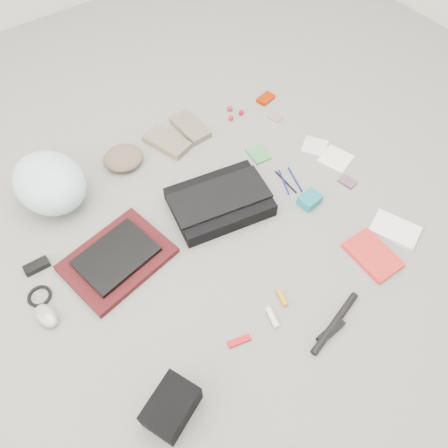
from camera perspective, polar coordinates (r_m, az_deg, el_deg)
ground_plane at (r=1.84m, az=-0.00°, el=-0.89°), size 4.00×4.00×0.00m
messenger_bag at (r=1.88m, az=-0.57°, el=2.91°), size 0.46×0.37×0.07m
bag_flap at (r=1.85m, az=-0.58°, el=3.66°), size 0.45×0.27×0.01m
laptop_sleeve at (r=1.80m, az=-13.75°, el=-4.47°), size 0.45×0.37×0.03m
laptop at (r=1.78m, az=-13.90°, el=-4.08°), size 0.33×0.26×0.02m
bike_helmet at (r=2.00m, az=-21.83°, el=5.05°), size 0.34×0.40×0.21m
beanie at (r=2.11m, az=-13.02°, el=8.40°), size 0.23×0.22×0.06m
mitten_left at (r=2.17m, az=-7.45°, el=10.58°), size 0.17×0.25×0.03m
mitten_right at (r=2.23m, az=-4.44°, el=12.48°), size 0.11×0.22×0.03m
power_brick at (r=1.88m, az=-23.26°, el=-5.08°), size 0.10×0.05×0.03m
cable_coil at (r=1.82m, az=-22.96°, el=-8.67°), size 0.09×0.09×0.01m
mouse at (r=1.76m, az=-22.18°, el=-11.03°), size 0.08×0.12×0.04m
camera_bag at (r=1.51m, az=-6.90°, el=-22.67°), size 0.21×0.18×0.11m
multitool at (r=1.61m, az=1.99°, el=-15.02°), size 0.09×0.04×0.01m
toiletry_tube_white at (r=1.65m, az=6.33°, el=-12.01°), size 0.04×0.08×0.02m
toiletry_tube_orange at (r=1.69m, az=7.57°, el=-9.47°), size 0.04×0.07×0.02m
u_lock at (r=1.66m, az=13.77°, el=-13.45°), size 0.12×0.04×0.02m
bike_pump at (r=1.68m, az=14.28°, el=-12.41°), size 0.29×0.10×0.03m
book_red at (r=1.86m, az=18.84°, el=-3.86°), size 0.15×0.22×0.02m
book_white at (r=1.96m, az=21.43°, el=-0.69°), size 0.19×0.22×0.02m
notepad at (r=2.11m, az=4.49°, el=9.11°), size 0.09×0.12×0.01m
pen_blue at (r=2.01m, az=7.83°, el=5.45°), size 0.06×0.14×0.01m
pen_black at (r=2.01m, az=8.07°, el=5.46°), size 0.02×0.15×0.01m
pen_navy at (r=2.03m, az=9.26°, el=5.79°), size 0.05×0.15×0.01m
accordion_wallet at (r=1.94m, az=11.12°, el=3.13°), size 0.10×0.08×0.04m
card_deck at (r=2.07m, az=15.82°, el=5.33°), size 0.06×0.08×0.01m
napkin_top at (r=2.19m, az=11.76°, el=9.92°), size 0.16×0.16×0.01m
napkin_bottom at (r=2.15m, az=14.41°, el=8.26°), size 0.17×0.17×0.01m
lollipop_a at (r=2.28m, az=0.90°, el=13.69°), size 0.03×0.03×0.03m
lollipop_b at (r=2.33m, az=0.78°, el=14.85°), size 0.03×0.03×0.03m
lollipop_c at (r=2.31m, az=2.26°, el=14.36°), size 0.03×0.03×0.03m
altoids_tin at (r=2.41m, az=5.47°, el=15.99°), size 0.10×0.08×0.02m
stamp_sheet at (r=2.31m, az=6.74°, el=13.71°), size 0.07×0.08×0.00m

